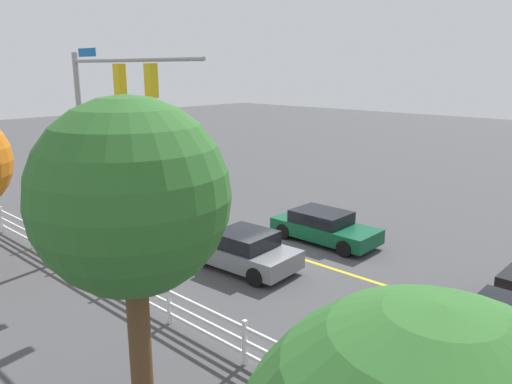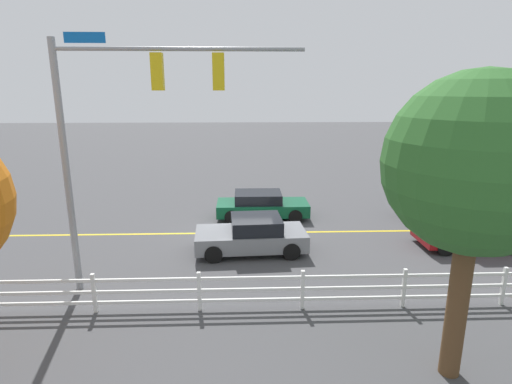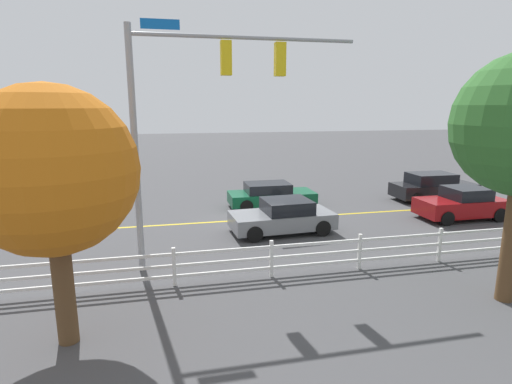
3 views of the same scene
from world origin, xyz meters
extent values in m
plane|color=#444447|center=(0.00, 0.00, 0.00)|extent=(120.00, 120.00, 0.00)
cube|color=gold|center=(-4.00, 0.00, 0.00)|extent=(28.00, 0.16, 0.01)
cylinder|color=gray|center=(5.20, 4.85, 3.70)|extent=(0.20, 0.20, 7.40)
cylinder|color=gray|center=(1.78, 4.85, 7.10)|extent=(6.84, 0.12, 0.12)
cube|color=#0C59B2|center=(4.30, 4.87, 7.38)|extent=(1.10, 0.03, 0.28)
cube|color=gold|center=(2.42, 4.85, 6.50)|extent=(0.32, 0.28, 1.00)
sphere|color=red|center=(2.42, 4.70, 6.82)|extent=(0.17, 0.17, 0.17)
sphere|color=orange|center=(2.42, 4.70, 6.50)|extent=(0.17, 0.17, 0.17)
sphere|color=#148C19|center=(2.42, 4.70, 6.18)|extent=(0.17, 0.17, 0.17)
cube|color=gold|center=(0.74, 4.85, 6.50)|extent=(0.32, 0.28, 1.00)
sphere|color=red|center=(0.74, 4.70, 6.82)|extent=(0.17, 0.17, 0.17)
sphere|color=orange|center=(0.74, 4.70, 6.50)|extent=(0.17, 0.17, 0.17)
sphere|color=#148C19|center=(0.74, 4.70, 6.18)|extent=(0.17, 0.17, 0.17)
cube|color=slate|center=(-0.20, 2.07, 0.53)|extent=(4.25, 2.16, 0.62)
cube|color=black|center=(-0.41, 2.06, 1.10)|extent=(1.95, 1.83, 0.53)
cylinder|color=black|center=(1.16, 3.05, 0.32)|extent=(0.65, 0.26, 0.64)
cylinder|color=black|center=(1.26, 1.25, 0.32)|extent=(0.65, 0.26, 0.64)
cylinder|color=black|center=(-1.66, 2.89, 0.32)|extent=(0.65, 0.26, 0.64)
cylinder|color=black|center=(-1.55, 1.09, 0.32)|extent=(0.65, 0.26, 0.64)
cube|color=#0C4C2D|center=(-0.86, -2.12, 0.50)|extent=(4.35, 1.83, 0.57)
cube|color=black|center=(-0.65, -2.12, 1.03)|extent=(2.20, 1.64, 0.48)
cylinder|color=black|center=(-2.34, -2.96, 0.32)|extent=(0.64, 0.22, 0.64)
cylinder|color=black|center=(-2.34, -1.26, 0.32)|extent=(0.64, 0.22, 0.64)
cylinder|color=black|center=(0.61, -2.97, 0.32)|extent=(0.64, 0.22, 0.64)
cylinder|color=black|center=(0.61, -1.27, 0.32)|extent=(0.64, 0.22, 0.64)
cube|color=maroon|center=(-8.78, 1.89, 0.58)|extent=(3.94, 1.77, 0.72)
cube|color=black|center=(-8.97, 1.89, 1.20)|extent=(1.70, 1.60, 0.53)
cylinder|color=black|center=(-7.44, 2.72, 0.32)|extent=(0.64, 0.22, 0.64)
cylinder|color=black|center=(-7.44, 1.06, 0.32)|extent=(0.64, 0.22, 0.64)
cylinder|color=black|center=(-10.12, 2.71, 0.32)|extent=(0.64, 0.22, 0.64)
cylinder|color=black|center=(-10.12, 1.06, 0.32)|extent=(0.64, 0.22, 0.64)
cube|color=black|center=(-9.99, -1.76, 0.57)|extent=(4.51, 1.83, 0.70)
cube|color=black|center=(-9.77, -1.76, 1.21)|extent=(2.33, 1.63, 0.58)
cylinder|color=black|center=(-11.53, -2.59, 0.32)|extent=(0.64, 0.23, 0.64)
cylinder|color=black|center=(-11.51, -0.91, 0.32)|extent=(0.64, 0.23, 0.64)
cylinder|color=black|center=(-8.47, -2.61, 0.32)|extent=(0.64, 0.23, 0.64)
cylinder|color=black|center=(-8.45, -0.94, 0.32)|extent=(0.64, 0.23, 0.64)
cube|color=white|center=(-4.44, 6.26, 0.57)|extent=(0.10, 0.10, 1.15)
cube|color=white|center=(-1.56, 6.26, 0.57)|extent=(0.10, 0.10, 1.15)
cube|color=white|center=(1.33, 6.26, 0.57)|extent=(0.10, 0.10, 1.15)
cube|color=white|center=(4.22, 6.26, 0.57)|extent=(0.10, 0.10, 1.15)
cube|color=white|center=(7.11, 6.26, 0.57)|extent=(0.10, 0.10, 1.15)
cube|color=white|center=(-3.00, 6.26, 0.95)|extent=(26.00, 0.06, 0.09)
cube|color=white|center=(-3.00, 6.26, 0.60)|extent=(26.00, 0.06, 0.09)
cube|color=white|center=(-3.00, 6.26, 0.28)|extent=(26.00, 0.06, 0.09)
cylinder|color=brown|center=(6.58, 8.65, 1.26)|extent=(0.43, 0.43, 2.51)
sphere|color=#C66614|center=(6.58, 8.65, 3.82)|extent=(3.50, 3.50, 3.50)
cylinder|color=brown|center=(-4.38, 9.07, 1.66)|extent=(0.43, 0.43, 3.31)
camera|label=1|loc=(-11.75, 13.78, 6.86)|focal=34.83mm
camera|label=2|loc=(0.12, 16.56, 6.04)|focal=28.45mm
camera|label=3|loc=(4.29, 17.45, 5.11)|focal=28.47mm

